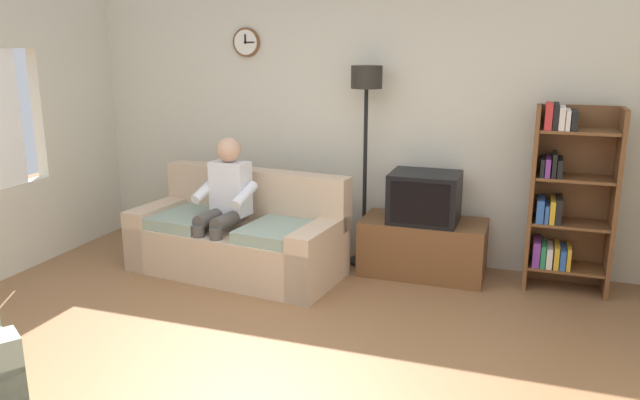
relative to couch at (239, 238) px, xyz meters
The scene contains 8 objects.
ground_plane 2.02m from the couch, 62.73° to the right, with size 12.00×12.00×0.00m, color #8C603D.
back_wall_assembly 1.64m from the couch, 44.27° to the left, with size 6.20×0.17×2.70m.
couch is the anchor object (origin of this frame).
tv_stand 1.68m from the couch, 16.64° to the left, with size 1.10×0.56×0.50m.
tv 1.72m from the couch, 15.83° to the left, with size 0.60×0.49×0.44m.
bookshelf 2.86m from the couch, 11.25° to the left, with size 0.68×0.36×1.58m.
floor_lamp 1.64m from the couch, 29.45° to the left, with size 0.28×0.28×1.85m.
person_on_couch 0.41m from the couch, 124.78° to the right, with size 0.54×0.57×1.24m.
Camera 1 is at (1.56, -3.09, 2.05)m, focal length 34.85 mm.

